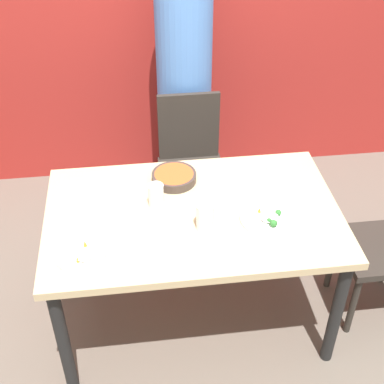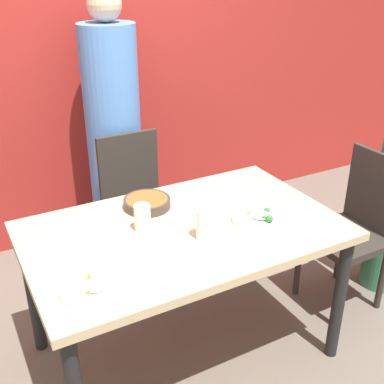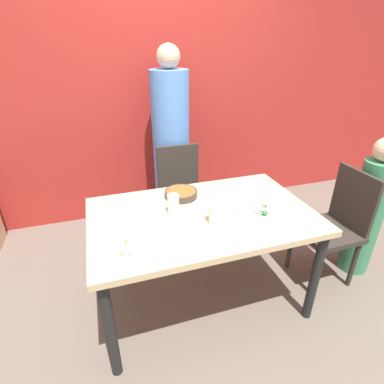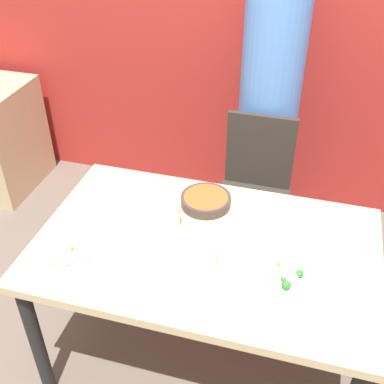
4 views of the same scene
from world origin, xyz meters
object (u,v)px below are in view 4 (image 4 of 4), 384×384
chair_adult_spot (254,190)px  bowl_curry (206,200)px  plate_rice_adult (284,277)px  glass_water_tall (171,216)px  person_adult (268,115)px

chair_adult_spot → bowl_curry: chair_adult_spot is taller
bowl_curry → plate_rice_adult: plate_rice_adult is taller
glass_water_tall → person_adult: bearing=76.3°
chair_adult_spot → glass_water_tall: size_ratio=7.36×
bowl_curry → glass_water_tall: bearing=-118.8°
chair_adult_spot → plate_rice_adult: 0.96m
plate_rice_adult → glass_water_tall: (-0.51, 0.18, 0.05)m
bowl_curry → glass_water_tall: glass_water_tall is taller
person_adult → bowl_curry: bearing=-100.0°
person_adult → glass_water_tall: person_adult is taller
chair_adult_spot → bowl_curry: bearing=-106.4°
person_adult → bowl_curry: person_adult is taller
chair_adult_spot → glass_water_tall: (-0.26, -0.71, 0.31)m
chair_adult_spot → person_adult: size_ratio=0.53×
chair_adult_spot → plate_rice_adult: bearing=-74.3°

